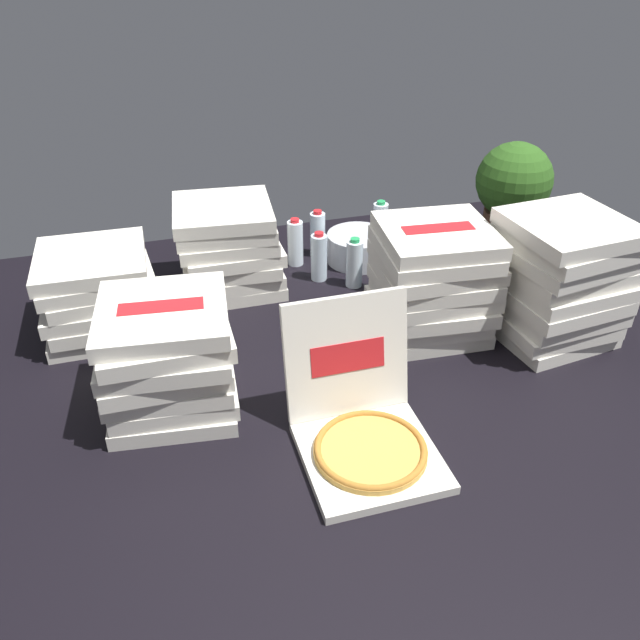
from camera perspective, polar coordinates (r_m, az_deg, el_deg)
ground_plane at (r=2.25m, az=0.85°, el=-4.51°), size 3.20×2.40×0.02m
open_pizza_box at (r=1.91m, az=3.75°, el=-8.95°), size 0.38×0.46×0.40m
pizza_stack_right_mid at (r=2.45m, az=19.97°, el=3.30°), size 0.44×0.44×0.46m
pizza_stack_right_far at (r=2.05m, az=-13.11°, el=-3.22°), size 0.42×0.43×0.36m
pizza_stack_left_mid at (r=2.68m, az=-7.96°, el=6.30°), size 0.42×0.41×0.36m
pizza_stack_center_near at (r=2.52m, az=-18.65°, el=2.31°), size 0.42×0.41×0.31m
pizza_stack_left_far at (r=2.38m, az=9.71°, el=3.35°), size 0.42×0.43×0.41m
ice_bucket at (r=2.91m, az=3.33°, el=6.30°), size 0.28×0.28×0.13m
water_bottle_0 at (r=2.87m, az=-2.16°, el=6.71°), size 0.07×0.07×0.21m
water_bottle_1 at (r=2.70m, az=2.99°, el=4.93°), size 0.07×0.07×0.21m
water_bottle_2 at (r=2.66m, az=5.18°, el=4.49°), size 0.07×0.07×0.21m
water_bottle_3 at (r=3.06m, az=5.23°, el=8.30°), size 0.07×0.07×0.21m
water_bottle_4 at (r=2.74m, az=-0.08°, el=5.47°), size 0.07×0.07×0.21m
water_bottle_5 at (r=2.95m, az=-0.21°, el=7.47°), size 0.07×0.07×0.21m
potted_plant at (r=3.14m, az=16.39°, el=10.92°), size 0.34×0.34×0.47m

